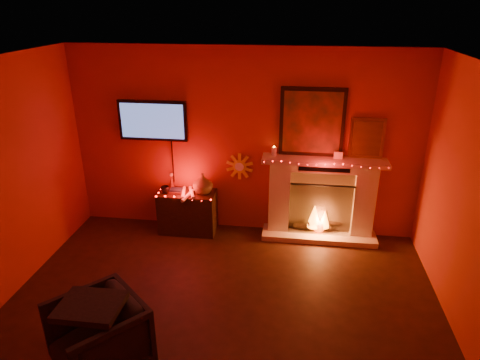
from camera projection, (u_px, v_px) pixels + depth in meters
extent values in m
plane|color=black|center=(212.00, 345.00, 4.35)|extent=(5.00, 5.00, 0.00)
plane|color=silver|center=(202.00, 76.00, 3.30)|extent=(5.00, 5.00, 0.00)
plane|color=#A9311B|center=(243.00, 143.00, 6.11)|extent=(5.00, 0.00, 5.00)
cube|color=beige|center=(319.00, 236.00, 6.29)|extent=(1.65, 0.40, 0.08)
cube|color=beige|center=(279.00, 199.00, 6.25)|extent=(0.30, 0.22, 0.95)
cube|color=beige|center=(363.00, 204.00, 6.10)|extent=(0.30, 0.22, 0.95)
cube|color=beige|center=(324.00, 166.00, 5.96)|extent=(1.50, 0.22, 0.14)
cube|color=beige|center=(325.00, 161.00, 5.87)|extent=(1.72, 0.34, 0.06)
cube|color=#8E7052|center=(321.00, 200.00, 6.23)|extent=(0.90, 0.10, 0.95)
cube|color=black|center=(321.00, 210.00, 6.10)|extent=(0.90, 0.02, 0.78)
cylinder|color=black|center=(312.00, 227.00, 6.32)|extent=(0.55, 0.09, 0.09)
cylinder|color=black|center=(325.00, 224.00, 6.29)|extent=(0.51, 0.18, 0.08)
cone|color=orange|center=(314.00, 216.00, 6.24)|extent=(0.20, 0.20, 0.34)
cone|color=orange|center=(324.00, 219.00, 6.25)|extent=(0.16, 0.16, 0.26)
sphere|color=#FF3F07|center=(319.00, 226.00, 6.30)|extent=(0.18, 0.18, 0.18)
cube|color=black|center=(312.00, 122.00, 5.82)|extent=(0.88, 0.05, 0.95)
cube|color=#B64118|center=(312.00, 123.00, 5.79)|extent=(0.78, 0.01, 0.85)
cube|color=#AA8031|center=(367.00, 138.00, 5.81)|extent=(0.46, 0.04, 0.56)
cube|color=olive|center=(367.00, 139.00, 5.79)|extent=(0.38, 0.01, 0.48)
cylinder|color=beige|center=(274.00, 151.00, 5.96)|extent=(0.07, 0.07, 0.12)
cube|color=silver|center=(338.00, 155.00, 5.84)|extent=(0.12, 0.01, 0.10)
cube|color=black|center=(153.00, 121.00, 6.11)|extent=(1.00, 0.06, 0.58)
cube|color=#4C6FC5|center=(152.00, 121.00, 6.08)|extent=(0.92, 0.01, 0.50)
cylinder|color=black|center=(173.00, 162.00, 6.33)|extent=(0.02, 0.02, 0.66)
cylinder|color=yellow|center=(240.00, 167.00, 6.23)|extent=(0.20, 0.03, 0.20)
cylinder|color=silver|center=(239.00, 167.00, 6.22)|extent=(0.13, 0.01, 0.13)
cube|color=black|center=(188.00, 212.00, 6.39)|extent=(0.83, 0.42, 0.64)
imported|color=brown|center=(203.00, 183.00, 6.19)|extent=(0.30, 0.30, 0.31)
imported|color=black|center=(165.00, 190.00, 6.24)|extent=(0.13, 0.13, 0.10)
cylinder|color=silver|center=(183.00, 193.00, 6.21)|extent=(0.12, 0.38, 0.05)
cylinder|color=silver|center=(188.00, 196.00, 6.11)|extent=(0.11, 0.38, 0.05)
cylinder|color=silver|center=(192.00, 193.00, 6.21)|extent=(0.18, 0.37, 0.05)
cube|color=#511F17|center=(175.00, 192.00, 6.26)|extent=(0.20, 0.14, 0.03)
cube|color=#1F3648|center=(176.00, 190.00, 6.26)|extent=(0.17, 0.12, 0.02)
imported|color=black|center=(98.00, 336.00, 3.97)|extent=(1.10, 1.10, 0.72)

